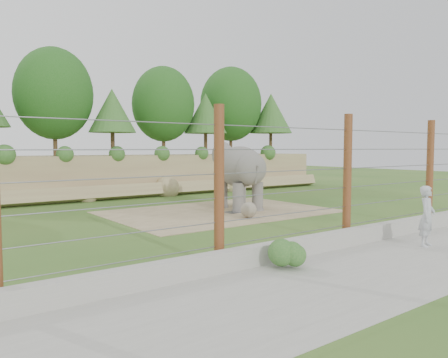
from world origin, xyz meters
TOP-DOWN VIEW (x-y plane):
  - ground at (0.00, 0.00)m, footprint 90.00×90.00m
  - back_embankment at (0.59, 12.68)m, footprint 30.00×5.52m
  - dirt_patch at (0.50, 3.00)m, footprint 10.00×7.00m
  - drain_grate at (0.96, 2.35)m, footprint 1.00×0.60m
  - elephant at (1.77, 3.12)m, footprint 2.39×4.17m
  - stone_ball at (0.38, 0.77)m, footprint 0.67×0.67m
  - retaining_wall at (0.00, -5.00)m, footprint 26.00×0.35m
  - walkway at (0.00, -7.00)m, footprint 26.00×4.00m
  - barrier_fence at (0.00, -4.50)m, footprint 20.26×0.26m
  - walkway_shrub at (-3.83, -5.80)m, footprint 0.68×0.68m
  - zookeeper at (1.22, -6.47)m, footprint 0.75×0.59m

SIDE VIEW (x-z plane):
  - ground at x=0.00m, z-range 0.00..0.00m
  - walkway at x=0.00m, z-range 0.00..0.01m
  - dirt_patch at x=0.50m, z-range 0.00..0.02m
  - drain_grate at x=0.96m, z-range 0.02..0.05m
  - retaining_wall at x=0.00m, z-range 0.00..0.50m
  - walkway_shrub at x=-3.83m, z-range 0.01..0.69m
  - stone_ball at x=0.38m, z-range 0.02..0.69m
  - zookeeper at x=1.22m, z-range 0.01..1.82m
  - elephant at x=1.77m, z-range 0.00..3.17m
  - barrier_fence at x=0.00m, z-range 0.00..4.00m
  - back_embankment at x=0.59m, z-range -0.42..8.35m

